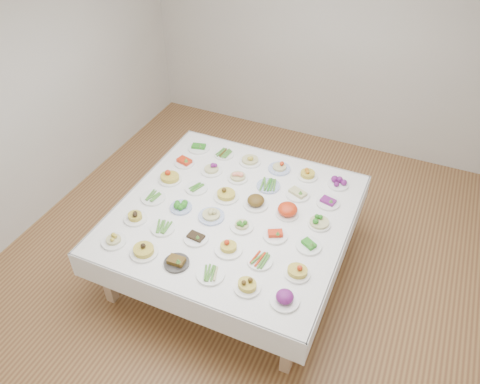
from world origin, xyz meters
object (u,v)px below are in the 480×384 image
at_px(display_table, 234,217).
at_px(dish_35, 338,182).
at_px(dish_0, 113,239).
at_px(dish_18, 170,175).

height_order(display_table, dish_35, dish_35).
bearing_deg(dish_0, dish_18, 89.95).
bearing_deg(dish_0, display_table, 45.23).
bearing_deg(dish_0, dish_35, 44.93).
relative_size(display_table, dish_35, 10.21).
distance_m(display_table, dish_18, 0.83).
relative_size(display_table, dish_0, 10.03).
bearing_deg(dish_18, dish_0, -90.05).
distance_m(dish_0, dish_35, 2.28).
bearing_deg(display_table, dish_35, 44.62).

